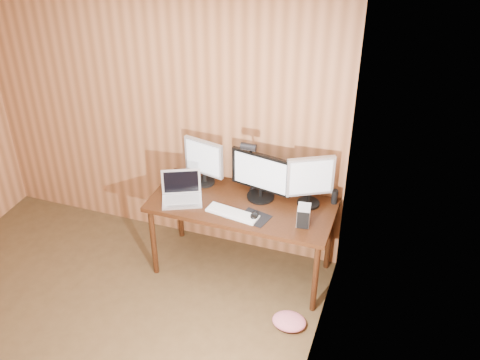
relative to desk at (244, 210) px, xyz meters
The scene contains 14 objects.
room_shell 2.04m from the desk, 118.65° to the right, with size 4.00×4.00×4.00m.
desk is the anchor object (origin of this frame).
monitor_center 0.38m from the desk, 28.43° to the left, with size 0.55×0.24×0.43m.
monitor_left 0.57m from the desk, 163.42° to the left, with size 0.39×0.18×0.44m.
monitor_right 0.67m from the desk, 10.67° to the left, with size 0.38×0.23×0.46m.
laptop 0.58m from the desk, 162.14° to the right, with size 0.42×0.38×0.25m.
keyboard 0.28m from the desk, 95.43° to the right, with size 0.47×0.20×0.02m.
mousepad 0.31m from the desk, 54.80° to the right, with size 0.24×0.20×0.00m, color black.
mouse 0.32m from the desk, 54.80° to the right, with size 0.07×0.11×0.04m, color black.
hard_drive 0.63m from the desk, 17.92° to the right, with size 0.12×0.16×0.16m.
phone 0.31m from the desk, 101.72° to the right, with size 0.07×0.10×0.01m.
speaker 0.80m from the desk, 14.36° to the left, with size 0.05×0.05×0.13m, color black.
desk_lamp 0.49m from the desk, 73.87° to the left, with size 0.13×0.19×0.58m.
fabric_pile 1.03m from the desk, 45.42° to the right, with size 0.28×0.23×0.09m, color #D76779, non-canonical shape.
Camera 1 is at (2.21, -2.14, 3.52)m, focal length 42.00 mm.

